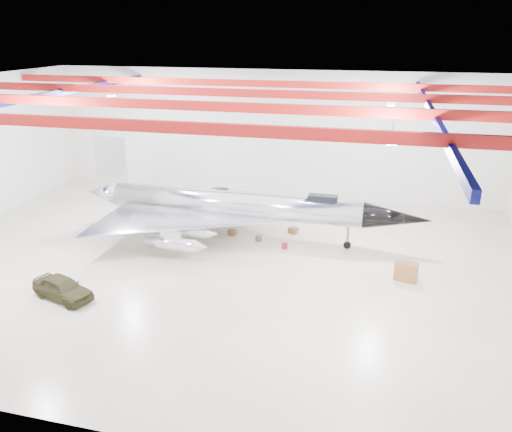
# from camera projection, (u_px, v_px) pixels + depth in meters

# --- Properties ---
(floor) EXTENTS (40.00, 40.00, 0.00)m
(floor) POSITION_uv_depth(u_px,v_px,m) (218.00, 262.00, 32.37)
(floor) COLOR #BFB297
(floor) RESTS_ON ground
(wall_back) EXTENTS (40.00, 0.00, 40.00)m
(wall_back) POSITION_uv_depth(u_px,v_px,m) (270.00, 134.00, 44.07)
(wall_back) COLOR silver
(wall_back) RESTS_ON floor
(ceiling) EXTENTS (40.00, 40.00, 0.00)m
(ceiling) POSITION_uv_depth(u_px,v_px,m) (213.00, 88.00, 28.52)
(ceiling) COLOR #0A0F38
(ceiling) RESTS_ON wall_back
(ceiling_structure) EXTENTS (39.50, 29.50, 1.08)m
(ceiling_structure) POSITION_uv_depth(u_px,v_px,m) (214.00, 100.00, 28.75)
(ceiling_structure) COLOR maroon
(ceiling_structure) RESTS_ON ceiling
(jet_aircraft) EXTENTS (25.26, 14.57, 6.90)m
(jet_aircraft) POSITION_uv_depth(u_px,v_px,m) (233.00, 207.00, 35.48)
(jet_aircraft) COLOR silver
(jet_aircraft) RESTS_ON floor
(jeep) EXTENTS (4.10, 2.60, 1.30)m
(jeep) POSITION_uv_depth(u_px,v_px,m) (63.00, 288.00, 27.72)
(jeep) COLOR #323119
(jeep) RESTS_ON floor
(desk) EXTENTS (1.42, 0.96, 1.19)m
(desk) POSITION_uv_depth(u_px,v_px,m) (406.00, 272.00, 29.72)
(desk) COLOR brown
(desk) RESTS_ON floor
(crate_ply) EXTENTS (0.52, 0.44, 0.33)m
(crate_ply) POSITION_uv_depth(u_px,v_px,m) (161.00, 219.00, 39.13)
(crate_ply) COLOR olive
(crate_ply) RESTS_ON floor
(toolbox_red) EXTENTS (0.49, 0.45, 0.28)m
(toolbox_red) POSITION_uv_depth(u_px,v_px,m) (263.00, 211.00, 40.94)
(toolbox_red) COLOR #A31021
(toolbox_red) RESTS_ON floor
(engine_drum) EXTENTS (0.49, 0.49, 0.39)m
(engine_drum) POSITION_uv_depth(u_px,v_px,m) (259.00, 239.00, 35.45)
(engine_drum) COLOR #59595B
(engine_drum) RESTS_ON floor
(parts_bin) EXTENTS (0.78, 0.71, 0.44)m
(parts_bin) POSITION_uv_depth(u_px,v_px,m) (293.00, 230.00, 36.83)
(parts_bin) COLOR olive
(parts_bin) RESTS_ON floor
(crate_small) EXTENTS (0.41, 0.36, 0.24)m
(crate_small) POSITION_uv_depth(u_px,v_px,m) (135.00, 219.00, 39.31)
(crate_small) COLOR #59595B
(crate_small) RESTS_ON floor
(tool_chest) EXTENTS (0.44, 0.44, 0.37)m
(tool_chest) POSITION_uv_depth(u_px,v_px,m) (285.00, 246.00, 34.25)
(tool_chest) COLOR #A31021
(tool_chest) RESTS_ON floor
(oil_barrel) EXTENTS (0.64, 0.56, 0.38)m
(oil_barrel) POSITION_uv_depth(u_px,v_px,m) (232.00, 232.00, 36.53)
(oil_barrel) COLOR olive
(oil_barrel) RESTS_ON floor
(spares_box) EXTENTS (0.54, 0.54, 0.38)m
(spares_box) POSITION_uv_depth(u_px,v_px,m) (246.00, 220.00, 38.97)
(spares_box) COLOR #59595B
(spares_box) RESTS_ON floor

